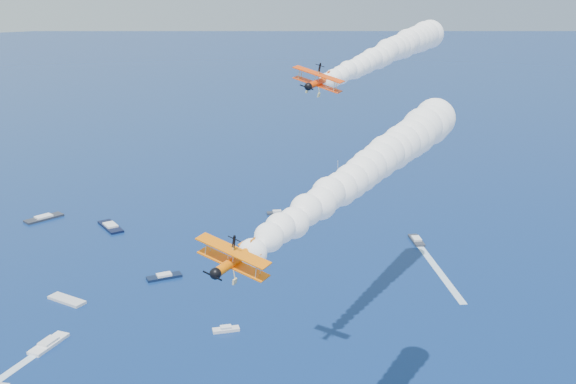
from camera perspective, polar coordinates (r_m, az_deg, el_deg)
biplane_lead at (r=113.21m, az=2.53°, el=9.03°), size 11.06×12.26×7.65m
biplane_trail at (r=64.41m, az=-4.41°, el=-5.64°), size 9.43×10.48×6.40m
smoke_trail_lead at (r=137.85m, az=8.05°, el=11.27°), size 57.81×47.18×10.48m
smoke_trail_trail at (r=86.40m, az=6.32°, el=1.84°), size 57.76×45.99×10.48m
spectator_boats at (r=185.49m, az=-18.60°, el=-8.18°), size 231.92×182.90×0.70m
boat_wakes at (r=186.72m, az=-21.55°, el=-8.45°), size 202.48×166.20×0.04m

